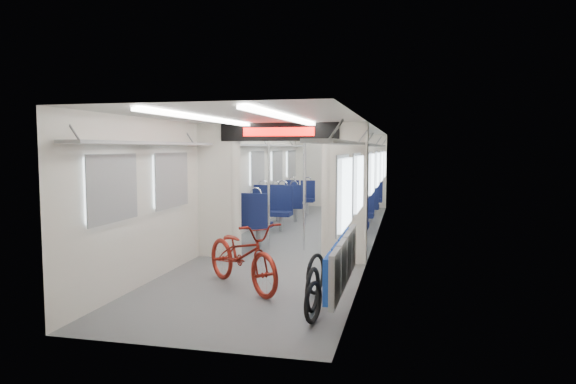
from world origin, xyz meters
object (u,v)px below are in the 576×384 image
object	(u,v)px
flip_bench	(342,261)
stanchion_far_left	(305,178)
bike_hoop_b	(313,292)
bike_hoop_c	(316,276)
stanchion_far_right	(327,179)
seat_bay_near_left	(260,211)
stanchion_near_right	(304,188)
stanchion_near_left	(269,188)
seat_bay_near_right	(350,213)
seat_bay_far_right	(363,197)
bicycle	(242,254)
bike_hoop_a	(313,305)
seat_bay_far_left	(293,198)

from	to	relation	value
flip_bench	stanchion_far_left	xyz separation A→B (m)	(-1.71, 6.50, 0.57)
bike_hoop_b	bike_hoop_c	xyz separation A→B (m)	(-0.09, 0.72, 0.00)
bike_hoop_c	stanchion_far_left	bearing A→B (deg)	102.38
stanchion_far_left	stanchion_far_right	xyz separation A→B (m)	(0.60, -0.37, 0.00)
seat_bay_near_left	stanchion_far_right	distance (m)	2.14
stanchion_near_right	stanchion_near_left	bearing A→B (deg)	-173.12
stanchion_near_left	stanchion_far_right	distance (m)	2.96
seat_bay_near_right	seat_bay_far_right	distance (m)	3.29
seat_bay_far_right	stanchion_near_right	distance (m)	4.81
seat_bay_near_right	stanchion_far_right	world-z (taller)	stanchion_far_right
bicycle	seat_bay_near_right	xyz separation A→B (m)	(1.00, 4.13, 0.06)
bicycle	flip_bench	bearing A→B (deg)	-71.23
bicycle	seat_bay_near_left	xyz separation A→B (m)	(-0.87, 3.83, 0.10)
bicycle	stanchion_near_right	xyz separation A→B (m)	(0.31, 2.70, 0.69)
flip_bench	bike_hoop_a	size ratio (longest dim) A/B	4.63
seat_bay_far_right	stanchion_near_right	xyz separation A→B (m)	(-0.70, -4.72, 0.59)
bicycle	stanchion_far_right	size ratio (longest dim) A/B	0.76
seat_bay_near_right	bike_hoop_b	bearing A→B (deg)	-88.80
bike_hoop_a	stanchion_far_left	world-z (taller)	stanchion_far_left
bike_hoop_b	bike_hoop_c	world-z (taller)	bike_hoop_c
bike_hoop_b	stanchion_near_left	distance (m)	3.82
stanchion_far_left	stanchion_far_right	distance (m)	0.70
bicycle	stanchion_near_right	distance (m)	2.81
flip_bench	seat_bay_near_left	size ratio (longest dim) A/B	0.95
bike_hoop_a	stanchion_near_left	bearing A→B (deg)	111.82
stanchion_near_right	seat_bay_near_right	bearing A→B (deg)	64.01
bike_hoop_a	bicycle	bearing A→B (deg)	135.40
flip_bench	bike_hoop_c	xyz separation A→B (m)	(-0.41, 0.55, -0.34)
bike_hoop_b	seat_bay_far_right	world-z (taller)	seat_bay_far_right
seat_bay_far_right	stanchion_near_left	world-z (taller)	stanchion_near_left
bike_hoop_b	flip_bench	bearing A→B (deg)	28.43
bike_hoop_c	seat_bay_far_left	world-z (taller)	seat_bay_far_left
stanchion_far_right	seat_bay_far_left	bearing A→B (deg)	127.22
seat_bay_near_left	stanchion_far_right	size ratio (longest dim) A/B	0.98
bicycle	bike_hoop_b	size ratio (longest dim) A/B	3.34
bicycle	seat_bay_far_left	distance (m)	7.12
seat_bay_far_right	bike_hoop_a	bearing A→B (deg)	-88.84
bike_hoop_a	bike_hoop_b	world-z (taller)	bike_hoop_b
stanchion_far_left	bicycle	bearing A→B (deg)	-87.17
seat_bay_far_left	stanchion_far_right	bearing A→B (deg)	-52.78
stanchion_near_right	stanchion_far_right	world-z (taller)	same
seat_bay_near_left	seat_bay_far_right	bearing A→B (deg)	62.51
bike_hoop_b	seat_bay_far_left	distance (m)	8.11
stanchion_near_left	stanchion_near_right	world-z (taller)	same
flip_bench	seat_bay_far_left	world-z (taller)	seat_bay_far_left
stanchion_near_right	seat_bay_far_left	bearing A→B (deg)	105.05
bike_hoop_b	stanchion_far_right	bearing A→B (deg)	97.18
seat_bay_near_right	stanchion_near_left	bearing A→B (deg)	-131.69
seat_bay_near_left	stanchion_near_right	size ratio (longest dim) A/B	0.98
stanchion_near_right	stanchion_far_left	size ratio (longest dim) A/B	1.00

